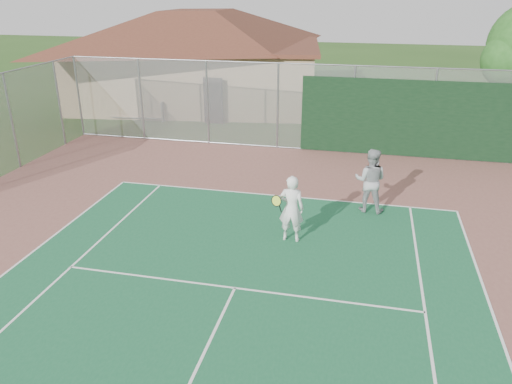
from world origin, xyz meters
TOP-DOWN VIEW (x-y plane):
  - back_fence at (2.11, 16.98)m, footprint 20.08×0.11m
  - side_fence_left at (-10.00, 12.50)m, footprint 0.08×9.00m
  - clubhouse at (-6.93, 24.60)m, footprint 15.19×11.16m
  - bleachers at (-8.72, 20.69)m, footprint 2.73×1.77m
  - player_white_front at (0.85, 8.97)m, footprint 0.86×0.66m
  - player_grey_back at (2.84, 11.36)m, footprint 1.02×0.84m

SIDE VIEW (x-z plane):
  - bleachers at x=-8.72m, z-range 0.03..1.02m
  - player_white_front at x=0.85m, z-range 0.01..1.83m
  - player_grey_back at x=2.84m, z-range 0.00..1.94m
  - back_fence at x=2.11m, z-range -0.09..3.43m
  - side_fence_left at x=-10.00m, z-range 0.00..3.50m
  - clubhouse at x=-6.93m, z-range 0.05..6.12m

